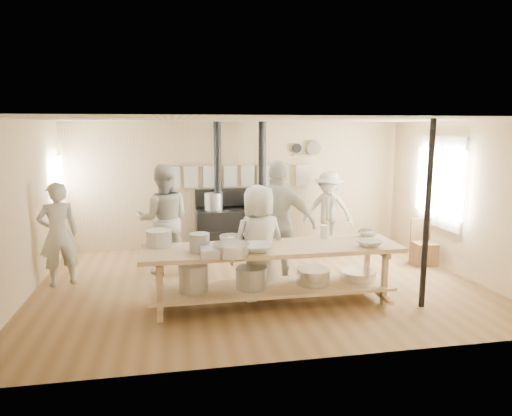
# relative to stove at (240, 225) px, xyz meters

# --- Properties ---
(ground) EXTENTS (7.00, 7.00, 0.00)m
(ground) POSITION_rel_stove_xyz_m (0.01, -2.12, -0.52)
(ground) COLOR brown
(ground) RESTS_ON ground
(room_shell) EXTENTS (7.00, 7.00, 7.00)m
(room_shell) POSITION_rel_stove_xyz_m (0.01, -2.12, 1.10)
(room_shell) COLOR #CDB083
(room_shell) RESTS_ON ground
(window_right) EXTENTS (0.09, 1.50, 1.65)m
(window_right) POSITION_rel_stove_xyz_m (3.48, -1.52, 0.98)
(window_right) COLOR beige
(window_right) RESTS_ON ground
(left_opening) EXTENTS (0.00, 0.90, 0.90)m
(left_opening) POSITION_rel_stove_xyz_m (-3.44, -0.12, 1.08)
(left_opening) COLOR white
(left_opening) RESTS_ON ground
(stove) EXTENTS (1.90, 0.75, 2.60)m
(stove) POSITION_rel_stove_xyz_m (0.00, 0.00, 0.00)
(stove) COLOR black
(stove) RESTS_ON ground
(towel_rail) EXTENTS (3.00, 0.04, 0.47)m
(towel_rail) POSITION_rel_stove_xyz_m (0.01, 0.28, 1.03)
(towel_rail) COLOR tan
(towel_rail) RESTS_ON ground
(back_wall_shelf) EXTENTS (0.63, 0.14, 0.32)m
(back_wall_shelf) POSITION_rel_stove_xyz_m (1.47, 0.32, 1.48)
(back_wall_shelf) COLOR tan
(back_wall_shelf) RESTS_ON ground
(prep_table) EXTENTS (3.60, 0.90, 0.85)m
(prep_table) POSITION_rel_stove_xyz_m (-0.00, -3.02, -0.00)
(prep_table) COLOR tan
(prep_table) RESTS_ON ground
(support_post) EXTENTS (0.08, 0.08, 2.60)m
(support_post) POSITION_rel_stove_xyz_m (2.06, -3.47, 0.78)
(support_post) COLOR black
(support_post) RESTS_ON ground
(cook_far_left) EXTENTS (0.71, 0.60, 1.66)m
(cook_far_left) POSITION_rel_stove_xyz_m (-3.13, -1.61, 0.31)
(cook_far_left) COLOR #B6B1A1
(cook_far_left) RESTS_ON ground
(cook_left) EXTENTS (0.93, 0.74, 1.88)m
(cook_left) POSITION_rel_stove_xyz_m (-1.50, -1.27, 0.42)
(cook_left) COLOR #B6B1A1
(cook_left) RESTS_ON ground
(cook_center) EXTENTS (0.94, 0.73, 1.69)m
(cook_center) POSITION_rel_stove_xyz_m (-0.14, -2.75, 0.32)
(cook_center) COLOR #B6B1A1
(cook_center) RESTS_ON ground
(cook_right) EXTENTS (1.26, 0.95, 1.99)m
(cook_right) POSITION_rel_stove_xyz_m (0.28, -2.23, 0.47)
(cook_right) COLOR #B6B1A1
(cook_right) RESTS_ON ground
(cook_by_window) EXTENTS (1.19, 1.04, 1.60)m
(cook_by_window) POSITION_rel_stove_xyz_m (1.81, -0.17, 0.28)
(cook_by_window) COLOR #B6B1A1
(cook_by_window) RESTS_ON ground
(chair) EXTENTS (0.40, 0.40, 0.82)m
(chair) POSITION_rel_stove_xyz_m (3.16, -1.61, -0.28)
(chair) COLOR brown
(chair) RESTS_ON ground
(bowl_white_a) EXTENTS (0.44, 0.44, 0.10)m
(bowl_white_a) POSITION_rel_stove_xyz_m (-0.26, -3.25, 0.38)
(bowl_white_a) COLOR silver
(bowl_white_a) RESTS_ON prep_table
(bowl_steel_a) EXTENTS (0.46, 0.46, 0.10)m
(bowl_steel_a) POSITION_rel_stove_xyz_m (-0.54, -2.69, 0.38)
(bowl_steel_a) COLOR silver
(bowl_steel_a) RESTS_ON prep_table
(bowl_white_b) EXTENTS (0.43, 0.43, 0.09)m
(bowl_white_b) POSITION_rel_stove_xyz_m (1.34, -3.24, 0.37)
(bowl_white_b) COLOR silver
(bowl_white_b) RESTS_ON prep_table
(bowl_steel_b) EXTENTS (0.30, 0.30, 0.09)m
(bowl_steel_b) POSITION_rel_stove_xyz_m (1.56, -2.69, 0.37)
(bowl_steel_b) COLOR silver
(bowl_steel_b) RESTS_ON prep_table
(roasting_pan) EXTENTS (0.51, 0.34, 0.11)m
(roasting_pan) POSITION_rel_stove_xyz_m (-0.76, -3.35, 0.39)
(roasting_pan) COLOR #B2B2B7
(roasting_pan) RESTS_ON prep_table
(mixing_bowl_large) EXTENTS (0.60, 0.60, 0.15)m
(mixing_bowl_large) POSITION_rel_stove_xyz_m (-0.61, -3.35, 0.41)
(mixing_bowl_large) COLOR silver
(mixing_bowl_large) RESTS_ON prep_table
(bucket_galv) EXTENTS (0.30, 0.30, 0.25)m
(bucket_galv) POSITION_rel_stove_xyz_m (-1.01, -3.11, 0.45)
(bucket_galv) COLOR gray
(bucket_galv) RESTS_ON prep_table
(deep_bowl_enamel) EXTENTS (0.43, 0.43, 0.22)m
(deep_bowl_enamel) POSITION_rel_stove_xyz_m (-1.54, -2.69, 0.44)
(deep_bowl_enamel) COLOR silver
(deep_bowl_enamel) RESTS_ON prep_table
(pitcher) EXTENTS (0.14, 0.14, 0.20)m
(pitcher) POSITION_rel_stove_xyz_m (0.87, -2.69, 0.43)
(pitcher) COLOR silver
(pitcher) RESTS_ON prep_table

